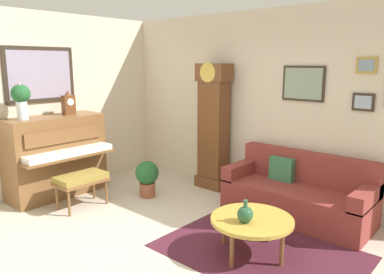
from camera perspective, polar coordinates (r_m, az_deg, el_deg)
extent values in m
cube|color=beige|center=(4.41, -7.91, -16.84)|extent=(6.40, 6.00, 0.10)
cube|color=beige|center=(6.15, -24.37, 4.51)|extent=(0.10, 4.90, 2.80)
cube|color=#33281E|center=(6.16, -22.40, 8.89)|extent=(0.03, 1.10, 0.84)
cube|color=#998EA8|center=(6.15, -22.34, 8.89)|extent=(0.01, 0.98, 0.72)
cube|color=beige|center=(5.77, 10.11, 4.96)|extent=(5.30, 0.10, 2.80)
cube|color=#B28E3D|center=(5.04, 25.37, 9.99)|extent=(0.24, 0.03, 0.20)
cube|color=#7A93A3|center=(5.03, 25.32, 9.99)|extent=(0.18, 0.01, 0.14)
cube|color=#33281E|center=(5.06, 24.93, 4.91)|extent=(0.26, 0.03, 0.22)
cube|color=#9EB2C1|center=(5.05, 24.88, 4.90)|extent=(0.20, 0.01, 0.16)
cube|color=#33281E|center=(5.33, 16.81, 7.92)|extent=(0.60, 0.03, 0.48)
cube|color=gray|center=(5.32, 16.74, 7.91)|extent=(0.54, 0.01, 0.42)
cube|color=#4C1E2D|center=(4.29, 10.37, -16.95)|extent=(2.10, 1.50, 0.01)
cube|color=brown|center=(6.07, -20.33, -2.76)|extent=(0.60, 1.44, 1.24)
cube|color=brown|center=(5.69, -18.30, -2.91)|extent=(0.28, 1.38, 0.04)
cube|color=white|center=(5.68, -18.34, -2.32)|extent=(0.26, 1.32, 0.08)
cube|color=brown|center=(5.72, -19.05, 0.20)|extent=(0.03, 1.20, 0.20)
cube|color=brown|center=(5.49, -16.72, -6.58)|extent=(0.42, 0.70, 0.04)
cube|color=olive|center=(5.47, -16.76, -5.99)|extent=(0.40, 0.68, 0.08)
cylinder|color=brown|center=(5.28, -18.45, -9.71)|extent=(0.04, 0.04, 0.36)
cylinder|color=brown|center=(5.58, -13.09, -8.26)|extent=(0.04, 0.04, 0.36)
cylinder|color=brown|center=(5.55, -20.14, -8.80)|extent=(0.04, 0.04, 0.36)
cylinder|color=brown|center=(5.83, -14.93, -7.49)|extent=(0.04, 0.04, 0.36)
cube|color=brown|center=(6.19, 3.21, -6.86)|extent=(0.52, 0.34, 0.18)
cube|color=brown|center=(5.99, 3.30, 0.42)|extent=(0.44, 0.28, 1.78)
cube|color=brown|center=(5.88, 3.41, 9.93)|extent=(0.52, 0.32, 0.28)
cylinder|color=gold|center=(5.76, 2.44, 9.91)|extent=(0.30, 0.02, 0.30)
cylinder|color=gold|center=(5.94, 3.00, 0.92)|extent=(0.03, 0.03, 0.70)
cube|color=maroon|center=(5.16, 15.73, -9.69)|extent=(1.90, 0.80, 0.42)
cube|color=maroon|center=(5.29, 17.39, -4.58)|extent=(1.90, 0.20, 0.44)
cube|color=maroon|center=(5.47, 7.75, -4.95)|extent=(0.18, 0.80, 0.20)
cube|color=maroon|center=(4.79, 25.30, -8.38)|extent=(0.18, 0.80, 0.20)
cube|color=#38754C|center=(5.29, 13.68, -4.84)|extent=(0.34, 0.12, 0.32)
cylinder|color=gold|center=(4.06, 9.24, -12.50)|extent=(0.88, 0.88, 0.04)
torus|color=brown|center=(4.06, 9.24, -12.50)|extent=(0.88, 0.88, 0.04)
cylinder|color=brown|center=(4.43, 11.72, -13.43)|extent=(0.04, 0.04, 0.37)
cylinder|color=brown|center=(3.99, 13.69, -16.42)|extent=(0.04, 0.04, 0.37)
cylinder|color=brown|center=(3.88, 6.16, -17.01)|extent=(0.04, 0.04, 0.37)
cylinder|color=brown|center=(4.33, 5.01, -13.83)|extent=(0.04, 0.04, 0.37)
cube|color=brown|center=(6.05, -18.52, 4.72)|extent=(0.12, 0.18, 0.30)
cylinder|color=white|center=(5.99, -18.26, 5.16)|extent=(0.01, 0.11, 0.11)
cone|color=brown|center=(6.03, -18.64, 6.51)|extent=(0.10, 0.10, 0.08)
cylinder|color=silver|center=(5.73, -24.74, 3.72)|extent=(0.15, 0.15, 0.26)
sphere|color=#235B2D|center=(5.71, -24.94, 6.10)|extent=(0.26, 0.26, 0.26)
cone|color=#D199B7|center=(5.66, -25.12, 7.38)|extent=(0.06, 0.06, 0.16)
cylinder|color=#234C33|center=(3.95, 8.18, -12.79)|extent=(0.09, 0.09, 0.01)
sphere|color=#285638|center=(3.92, 8.21, -11.74)|extent=(0.17, 0.17, 0.17)
cylinder|color=#285638|center=(3.87, 8.26, -10.17)|extent=(0.04, 0.04, 0.08)
cylinder|color=#935138|center=(5.79, -6.89, -8.04)|extent=(0.24, 0.24, 0.22)
sphere|color=#235B2D|center=(5.71, -6.95, -5.48)|extent=(0.36, 0.36, 0.36)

